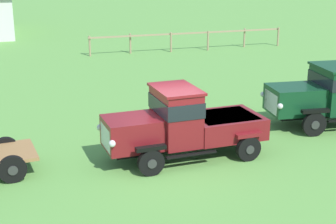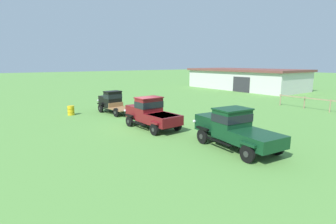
{
  "view_description": "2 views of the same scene",
  "coord_description": "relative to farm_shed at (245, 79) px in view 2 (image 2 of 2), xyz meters",
  "views": [
    {
      "loc": [
        -4.29,
        -13.61,
        6.08
      ],
      "look_at": [
        0.59,
        1.99,
        1.0
      ],
      "focal_mm": 55.0,
      "sensor_mm": 36.0,
      "label": 1
    },
    {
      "loc": [
        16.26,
        -9.46,
        4.7
      ],
      "look_at": [
        0.59,
        1.99,
        1.0
      ],
      "focal_mm": 28.0,
      "sensor_mm": 36.0,
      "label": 2
    }
  ],
  "objects": [
    {
      "name": "ground_plane",
      "position": [
        13.48,
        -29.18,
        -1.79
      ],
      "size": [
        240.0,
        240.0,
        0.0
      ],
      "primitive_type": "plane",
      "color": "#5B9342"
    },
    {
      "name": "farm_shed",
      "position": [
        0.0,
        0.0,
        0.0
      ],
      "size": [
        20.02,
        9.96,
        3.54
      ],
      "color": "silver",
      "rests_on": "ground"
    },
    {
      "name": "vintage_truck_second_in_line",
      "position": [
        14.04,
        -28.72,
        -0.7
      ],
      "size": [
        5.11,
        2.4,
        2.23
      ],
      "color": "black",
      "rests_on": "ground"
    },
    {
      "name": "vintage_truck_foreground_near",
      "position": [
        6.91,
        -28.5,
        -0.73
      ],
      "size": [
        4.61,
        2.15,
        2.06
      ],
      "color": "black",
      "rests_on": "ground"
    },
    {
      "name": "vintage_truck_midrow_center",
      "position": [
        20.53,
        -27.41,
        -0.67
      ],
      "size": [
        5.71,
        2.73,
        2.2
      ],
      "color": "black",
      "rests_on": "ground"
    },
    {
      "name": "oil_drum_beside_row",
      "position": [
        5.84,
        -32.03,
        -1.37
      ],
      "size": [
        0.61,
        0.61,
        0.84
      ],
      "color": "gold",
      "rests_on": "ground"
    }
  ]
}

